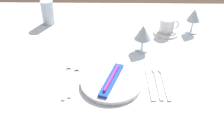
{
  "coord_description": "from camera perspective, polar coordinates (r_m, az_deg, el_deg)",
  "views": [
    {
      "loc": [
        0.05,
        -1.1,
        1.45
      ],
      "look_at": [
        0.03,
        -0.14,
        0.76
      ],
      "focal_mm": 44.08,
      "sensor_mm": 36.0,
      "label": 1
    }
  ],
  "objects": [
    {
      "name": "dining_table",
      "position": [
        1.35,
        -1.37,
        -0.15
      ],
      "size": [
        1.8,
        1.11,
        0.74
      ],
      "color": "white",
      "rests_on": "ground"
    },
    {
      "name": "dinner_plate",
      "position": [
        1.09,
        -0.1,
        -4.13
      ],
      "size": [
        0.24,
        0.24,
        0.02
      ],
      "primitive_type": "cylinder",
      "color": "white",
      "rests_on": "dining_table"
    },
    {
      "name": "toothbrush_package",
      "position": [
        1.08,
        -0.1,
        -3.44
      ],
      "size": [
        0.1,
        0.21,
        0.02
      ],
      "color": "blue",
      "rests_on": "dinner_plate"
    },
    {
      "name": "fork_outer",
      "position": [
        1.13,
        -7.8,
        -3.35
      ],
      "size": [
        0.03,
        0.2,
        0.0
      ],
      "color": "beige",
      "rests_on": "dining_table"
    },
    {
      "name": "fork_inner",
      "position": [
        1.14,
        -9.35,
        -3.33
      ],
      "size": [
        0.03,
        0.23,
        0.0
      ],
      "color": "beige",
      "rests_on": "dining_table"
    },
    {
      "name": "dinner_knife",
      "position": [
        1.11,
        7.86,
        -4.11
      ],
      "size": [
        0.03,
        0.22,
        0.0
      ],
      "color": "beige",
      "rests_on": "dining_table"
    },
    {
      "name": "spoon_soup",
      "position": [
        1.14,
        9.28,
        -3.27
      ],
      "size": [
        0.03,
        0.21,
        0.01
      ],
      "color": "beige",
      "rests_on": "dining_table"
    },
    {
      "name": "spoon_dessert",
      "position": [
        1.14,
        10.7,
        -3.34
      ],
      "size": [
        0.03,
        0.21,
        0.01
      ],
      "color": "beige",
      "rests_on": "dining_table"
    },
    {
      "name": "saucer_left",
      "position": [
        1.47,
        11.14,
        6.28
      ],
      "size": [
        0.13,
        0.13,
        0.01
      ],
      "primitive_type": "cylinder",
      "color": "white",
      "rests_on": "dining_table"
    },
    {
      "name": "coffee_cup_left",
      "position": [
        1.45,
        11.4,
        7.73
      ],
      "size": [
        0.1,
        0.08,
        0.07
      ],
      "color": "white",
      "rests_on": "saucer_left"
    },
    {
      "name": "wine_glass_centre",
      "position": [
        1.27,
        6.45,
        6.19
      ],
      "size": [
        0.08,
        0.08,
        0.13
      ],
      "color": "silver",
      "rests_on": "dining_table"
    },
    {
      "name": "wine_glass_left",
      "position": [
        1.47,
        16.61,
        9.25
      ],
      "size": [
        0.07,
        0.07,
        0.13
      ],
      "color": "silver",
      "rests_on": "dining_table"
    },
    {
      "name": "drink_tumbler",
      "position": [
        1.56,
        -13.12,
        9.93
      ],
      "size": [
        0.07,
        0.07,
        0.13
      ],
      "color": "silver",
      "rests_on": "dining_table"
    }
  ]
}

